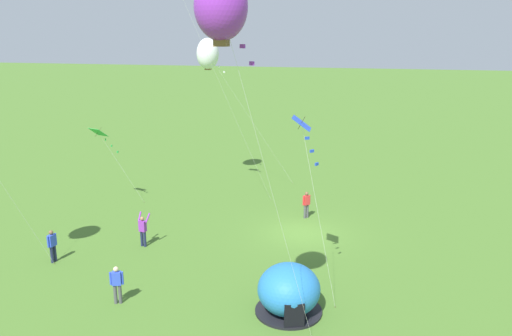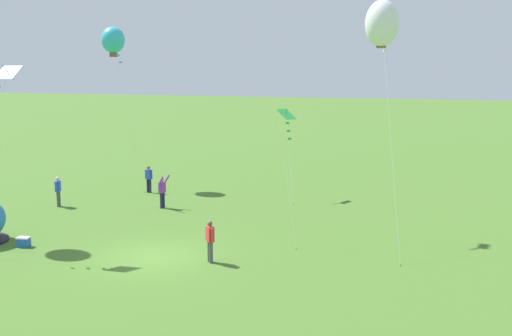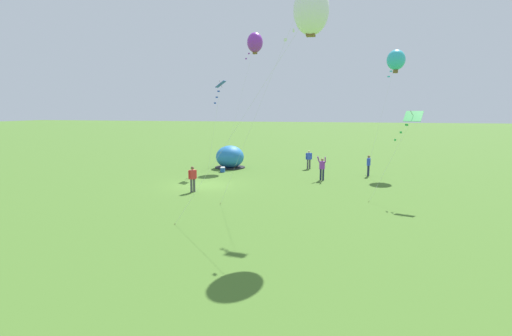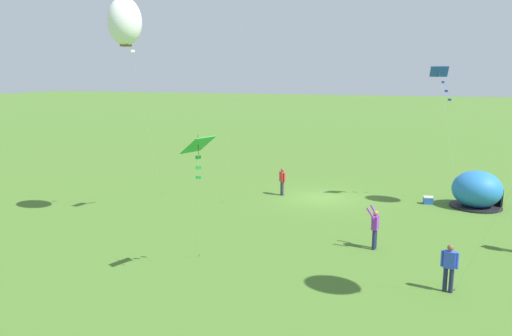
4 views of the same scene
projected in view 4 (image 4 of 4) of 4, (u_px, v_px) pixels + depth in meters
ground_plane at (323, 198)px, 30.42m from camera, size 300.00×300.00×0.00m
popup_tent at (477, 190)px, 28.12m from camera, size 2.81×2.81×2.10m
cooler_box at (428, 200)px, 28.98m from camera, size 0.60×0.47×0.44m
person_arms_raised at (375, 227)px, 21.39m from camera, size 0.53×0.67×1.89m
person_watching_sky at (282, 180)px, 30.92m from camera, size 0.45×0.44×1.72m
person_center_field at (449, 266)px, 17.15m from camera, size 0.58×0.31×1.72m
kite_blue at (441, 76)px, 27.79m from camera, size 2.13×2.33×7.89m
kite_green at (198, 149)px, 17.36m from camera, size 1.77×2.98×5.37m
kite_white at (125, 22)px, 23.42m from camera, size 2.76×6.89×10.98m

